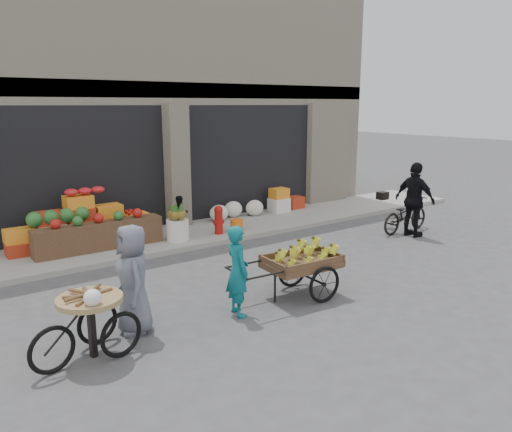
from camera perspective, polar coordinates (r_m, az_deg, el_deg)
ground at (r=9.47m, az=5.46°, el=-7.46°), size 80.00×80.00×0.00m
sidewalk at (r=12.66m, az=-6.93°, el=-2.00°), size 18.00×2.20×0.12m
building at (r=15.81m, az=-14.45°, el=12.74°), size 14.00×6.45×7.00m
fruit_display at (r=11.81m, az=-18.24°, el=-0.57°), size 3.10×1.12×1.24m
pineapple_bin at (r=11.81m, az=-8.95°, el=-1.58°), size 0.52×0.52×0.50m
fire_hydrant at (r=12.27m, az=-4.30°, el=-0.29°), size 0.22×0.22×0.71m
orange_bucket at (r=12.54m, az=-2.22°, el=-1.07°), size 0.32×0.32×0.30m
right_bay_goods at (r=14.47m, az=0.92°, el=1.36°), size 3.35×0.60×0.70m
seated_person at (r=12.46m, az=-8.62°, el=0.19°), size 0.51×0.43×0.93m
banana_cart at (r=8.55m, az=5.00°, el=-5.07°), size 2.19×1.01×0.89m
vendor_woman at (r=7.78m, az=-2.13°, el=-6.28°), size 0.43×0.58×1.45m
tricycle_cart at (r=6.91m, az=-18.40°, el=-10.86°), size 1.46×1.00×0.95m
vendor_grey at (r=7.41m, az=-13.87°, el=-7.00°), size 0.62×0.85×1.60m
bicycle at (r=13.44m, az=16.69°, el=0.12°), size 1.74×0.67×0.90m
cyclist at (r=12.96m, az=17.69°, el=1.77°), size 0.50×1.11×1.86m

